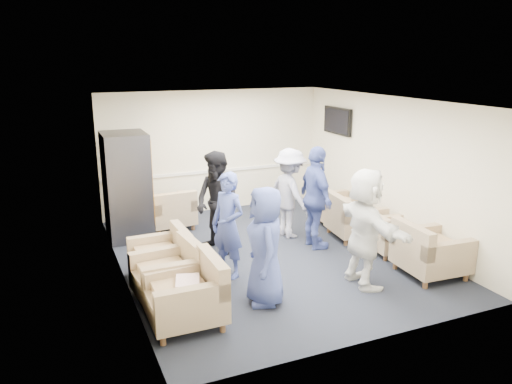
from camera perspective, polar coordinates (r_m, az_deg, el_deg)
name	(u,v)px	position (r m, az deg, el deg)	size (l,w,h in m)	color
floor	(269,255)	(8.89, 1.49, -7.21)	(6.00, 6.00, 0.00)	black
ceiling	(270,101)	(8.25, 1.62, 10.39)	(6.00, 6.00, 0.00)	white
back_wall	(214,151)	(11.21, -4.86, 4.66)	(5.00, 0.02, 2.70)	beige
front_wall	(376,238)	(6.00, 13.61, -5.16)	(5.00, 0.02, 2.70)	beige
left_wall	(119,197)	(7.80, -15.40, -0.53)	(0.02, 6.00, 2.70)	beige
right_wall	(390,169)	(9.76, 15.04, 2.60)	(0.02, 6.00, 2.70)	beige
chair_rail	(214,171)	(11.28, -4.78, 2.40)	(4.98, 0.04, 0.06)	silver
tv	(337,121)	(11.06, 9.28, 8.03)	(0.10, 1.00, 0.58)	black
armchair_left_near	(189,296)	(6.69, -7.62, -11.73)	(0.95, 0.95, 0.76)	#9C8465
armchair_left_mid	(172,276)	(7.33, -9.54, -9.44)	(0.99, 0.99, 0.72)	#9C8465
armchair_left_far	(164,258)	(8.01, -10.49, -7.45)	(0.87, 0.87, 0.68)	#9C8465
armchair_right_near	(428,253)	(8.43, 19.04, -6.63)	(0.99, 0.99, 0.75)	#9C8465
armchair_right_midnear	(389,236)	(9.22, 15.00, -4.85)	(0.85, 0.85, 0.63)	#9C8465
armchair_right_midfar	(352,219)	(9.80, 10.94, -3.07)	(1.01, 1.01, 0.73)	#9C8465
armchair_right_far	(336,209)	(10.49, 9.10, -1.92)	(0.86, 0.86, 0.67)	#9C8465
armchair_corner	(171,212)	(10.27, -9.65, -2.26)	(0.93, 0.93, 0.70)	#9C8465
vending_machine	(127,186)	(9.78, -14.51, 0.68)	(0.82, 0.96, 2.03)	#45454C
backpack	(175,257)	(8.26, -9.29, -7.39)	(0.28, 0.20, 0.48)	black
pillow	(188,284)	(6.60, -7.82, -10.35)	(0.40, 0.30, 0.11)	white
person_front_left	(265,246)	(6.97, 1.07, -6.19)	(0.83, 0.54, 1.70)	#40509A
person_mid_left	(228,225)	(7.83, -3.22, -3.81)	(0.62, 0.40, 1.69)	#40509A
person_back_left	(218,203)	(8.76, -4.40, -1.29)	(0.89, 0.69, 1.83)	black
person_back_right	(290,193)	(9.56, 3.90, -0.15)	(1.12, 0.64, 1.73)	silver
person_mid_right	(316,198)	(9.02, 6.87, -0.68)	(1.10, 0.46, 1.88)	#40509A
person_front_right	(365,228)	(7.66, 12.38, -4.02)	(1.70, 0.54, 1.83)	white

